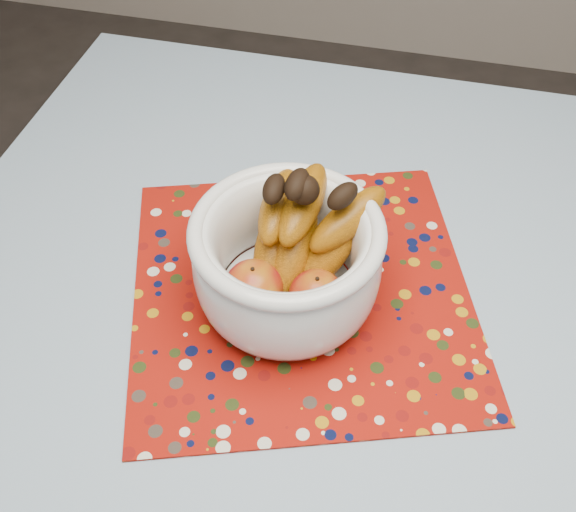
% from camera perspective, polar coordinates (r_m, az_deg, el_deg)
% --- Properties ---
extents(table, '(1.20, 1.20, 0.75)m').
position_cam_1_polar(table, '(0.93, 6.70, -12.23)').
color(table, brown).
rests_on(table, ground).
extents(tablecloth, '(1.32, 1.32, 0.01)m').
position_cam_1_polar(tablecloth, '(0.86, 7.17, -9.57)').
color(tablecloth, '#638AA5').
rests_on(tablecloth, table).
extents(placemat, '(0.58, 0.58, 0.00)m').
position_cam_1_polar(placemat, '(0.92, 1.15, -2.93)').
color(placemat, maroon).
rests_on(placemat, tablecloth).
extents(fruit_bowl, '(0.27, 0.26, 0.21)m').
position_cam_1_polar(fruit_bowl, '(0.85, 0.56, 0.36)').
color(fruit_bowl, white).
rests_on(fruit_bowl, placemat).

